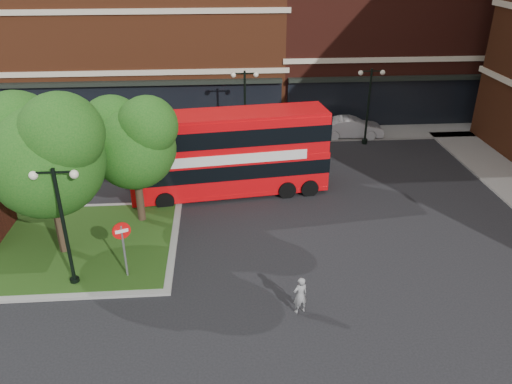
{
  "coord_description": "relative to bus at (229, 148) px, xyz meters",
  "views": [
    {
      "loc": [
        0.42,
        -16.22,
        12.06
      ],
      "look_at": [
        1.91,
        3.8,
        2.0
      ],
      "focal_mm": 35.0,
      "sensor_mm": 36.0,
      "label": 1
    }
  ],
  "objects": [
    {
      "name": "terrace_far_right",
      "position": [
        13.19,
        16.16,
        5.44
      ],
      "size": [
        18.0,
        12.0,
        16.0
      ],
      "primitive_type": "cube",
      "color": "#471911",
      "rests_on": "ground"
    },
    {
      "name": "no_entry_sign",
      "position": [
        -4.31,
        -7.38,
        -0.73
      ],
      "size": [
        0.68,
        0.31,
        2.56
      ],
      "rotation": [
        0.0,
        0.0,
        0.38
      ],
      "color": "slate",
      "rests_on": "ground"
    },
    {
      "name": "woman",
      "position": [
        2.25,
        -9.92,
        -1.81
      ],
      "size": [
        0.64,
        0.52,
        1.51
      ],
      "primitive_type": "imported",
      "rotation": [
        0.0,
        0.0,
        3.48
      ],
      "color": "gray",
      "rests_on": "ground"
    },
    {
      "name": "traffic_island",
      "position": [
        -8.81,
        -4.84,
        -2.49
      ],
      "size": [
        12.6,
        7.6,
        0.15
      ],
      "color": "gray",
      "rests_on": "ground"
    },
    {
      "name": "car_white",
      "position": [
        8.56,
        7.91,
        -1.86
      ],
      "size": [
        4.3,
        1.64,
        1.4
      ],
      "primitive_type": "imported",
      "rotation": [
        0.0,
        0.0,
        1.53
      ],
      "color": "silver",
      "rests_on": "ground"
    },
    {
      "name": "lamp_island",
      "position": [
        -6.31,
        -7.64,
        0.27
      ],
      "size": [
        1.72,
        0.36,
        5.0
      ],
      "color": "black",
      "rests_on": "ground"
    },
    {
      "name": "terrace_far_left",
      "position": [
        -8.81,
        16.16,
        4.44
      ],
      "size": [
        26.0,
        12.0,
        14.0
      ],
      "primitive_type": "cube",
      "color": "brown",
      "rests_on": "ground"
    },
    {
      "name": "lamp_far_left",
      "position": [
        1.19,
        6.66,
        0.27
      ],
      "size": [
        1.72,
        0.36,
        5.0
      ],
      "color": "black",
      "rests_on": "ground"
    },
    {
      "name": "pavement_far",
      "position": [
        -0.81,
        8.66,
        -2.5
      ],
      "size": [
        44.0,
        3.0,
        0.12
      ],
      "primitive_type": "cube",
      "color": "slate",
      "rests_on": "ground"
    },
    {
      "name": "car_silver",
      "position": [
        -0.25,
        6.66,
        -1.82
      ],
      "size": [
        4.41,
        1.89,
        1.48
      ],
      "primitive_type": "imported",
      "rotation": [
        0.0,
        0.0,
        1.6
      ],
      "color": "#B8BCC0",
      "rests_on": "ground"
    },
    {
      "name": "tree_island_east",
      "position": [
        -4.39,
        -2.78,
        1.68
      ],
      "size": [
        4.46,
        3.9,
        6.29
      ],
      "color": "#2D2116",
      "rests_on": "ground"
    },
    {
      "name": "bus",
      "position": [
        0.0,
        0.0,
        0.0
      ],
      "size": [
        10.43,
        3.54,
        3.9
      ],
      "rotation": [
        0.0,
        0.0,
        0.12
      ],
      "color": "red",
      "rests_on": "ground"
    },
    {
      "name": "tree_island_west",
      "position": [
        -7.4,
        -5.27,
        2.23
      ],
      "size": [
        5.4,
        4.71,
        7.21
      ],
      "color": "#2D2116",
      "rests_on": "ground"
    },
    {
      "name": "lamp_far_right",
      "position": [
        9.19,
        6.66,
        0.27
      ],
      "size": [
        1.72,
        0.36,
        5.0
      ],
      "color": "black",
      "rests_on": "ground"
    },
    {
      "name": "ground",
      "position": [
        -0.81,
        -7.84,
        -2.56
      ],
      "size": [
        120.0,
        120.0,
        0.0
      ],
      "primitive_type": "plane",
      "color": "black",
      "rests_on": "ground"
    }
  ]
}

